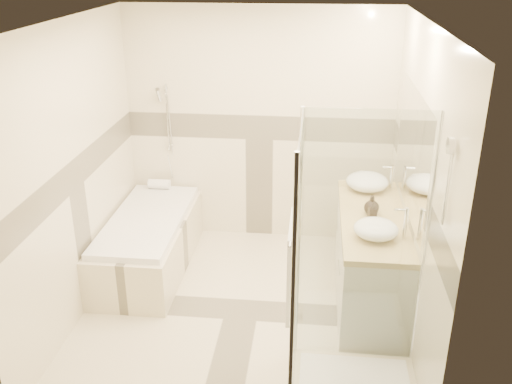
# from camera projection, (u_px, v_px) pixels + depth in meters

# --- Properties ---
(room) EXTENTS (2.82, 3.02, 2.52)m
(room) POSITION_uv_depth(u_px,v_px,m) (247.00, 180.00, 4.63)
(room) COLOR beige
(room) RESTS_ON ground
(bathtub) EXTENTS (0.75, 1.70, 0.56)m
(bathtub) POSITION_uv_depth(u_px,v_px,m) (149.00, 240.00, 5.70)
(bathtub) COLOR beige
(bathtub) RESTS_ON ground
(vanity) EXTENTS (0.58, 1.62, 0.85)m
(vanity) POSITION_uv_depth(u_px,v_px,m) (370.00, 258.00, 5.12)
(vanity) COLOR silver
(vanity) RESTS_ON ground
(shower_enclosure) EXTENTS (0.96, 0.93, 2.04)m
(shower_enclosure) POSITION_uv_depth(u_px,v_px,m) (342.00, 337.00, 3.96)
(shower_enclosure) COLOR beige
(shower_enclosure) RESTS_ON ground
(vessel_sink_near) EXTENTS (0.41, 0.41, 0.16)m
(vessel_sink_near) POSITION_uv_depth(u_px,v_px,m) (367.00, 182.00, 5.46)
(vessel_sink_near) COLOR white
(vessel_sink_near) RESTS_ON vanity
(vessel_sink_far) EXTENTS (0.36, 0.36, 0.14)m
(vessel_sink_far) POSITION_uv_depth(u_px,v_px,m) (376.00, 229.00, 4.56)
(vessel_sink_far) COLOR white
(vessel_sink_far) RESTS_ON vanity
(faucet_near) EXTENTS (0.10, 0.03, 0.25)m
(faucet_near) POSITION_uv_depth(u_px,v_px,m) (391.00, 176.00, 5.42)
(faucet_near) COLOR silver
(faucet_near) RESTS_ON vanity
(faucet_far) EXTENTS (0.11, 0.03, 0.27)m
(faucet_far) POSITION_uv_depth(u_px,v_px,m) (405.00, 221.00, 4.51)
(faucet_far) COLOR silver
(faucet_far) RESTS_ON vanity
(amenity_bottle_a) EXTENTS (0.08, 0.08, 0.15)m
(amenity_bottle_a) POSITION_uv_depth(u_px,v_px,m) (372.00, 211.00, 4.88)
(amenity_bottle_a) COLOR black
(amenity_bottle_a) RESTS_ON vanity
(amenity_bottle_b) EXTENTS (0.17, 0.17, 0.17)m
(amenity_bottle_b) POSITION_uv_depth(u_px,v_px,m) (372.00, 205.00, 4.96)
(amenity_bottle_b) COLOR black
(amenity_bottle_b) RESTS_ON vanity
(folded_towels) EXTENTS (0.23, 0.31, 0.09)m
(folded_towels) POSITION_uv_depth(u_px,v_px,m) (366.00, 180.00, 5.59)
(folded_towels) COLOR white
(folded_towels) RESTS_ON vanity
(rolled_towel) EXTENTS (0.23, 0.11, 0.11)m
(rolled_towel) POSITION_uv_depth(u_px,v_px,m) (159.00, 184.00, 6.24)
(rolled_towel) COLOR white
(rolled_towel) RESTS_ON bathtub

